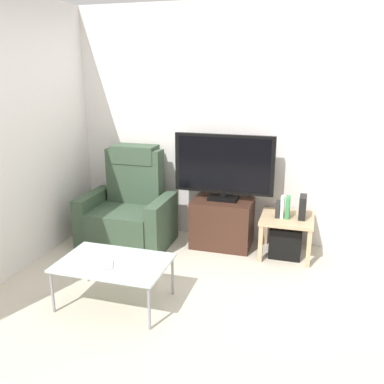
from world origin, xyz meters
The scene contains 14 objects.
ground_plane centered at (0.00, 0.00, 0.00)m, with size 6.40×6.40×0.00m, color beige.
wall_back centered at (0.00, 1.13, 1.30)m, with size 6.40×0.06×2.60m, color silver.
wall_side centered at (-1.88, 0.00, 1.30)m, with size 0.06×4.48×2.60m, color silver.
tv_stand centered at (-0.08, 0.84, 0.27)m, with size 0.65×0.46×0.53m.
television centered at (-0.08, 0.86, 0.91)m, with size 1.08×0.20×0.72m.
recliner_armchair centered at (-1.12, 0.65, 0.37)m, with size 0.98×0.78×1.08m.
side_table centered at (0.62, 0.78, 0.36)m, with size 0.54×0.54×0.43m.
subwoofer_box centered at (0.62, 0.78, 0.16)m, with size 0.33×0.33×0.33m, color black.
book_leftmost centered at (0.52, 0.76, 0.51)m, with size 0.05×0.13×0.16m, color #262626.
book_middle centered at (0.57, 0.76, 0.54)m, with size 0.04×0.10×0.22m, color white.
book_rightmost centered at (0.62, 0.76, 0.54)m, with size 0.04×0.14×0.22m, color #388C4C.
game_console centered at (0.77, 0.79, 0.55)m, with size 0.07×0.20×0.24m, color black.
coffee_table centered at (-0.68, -0.60, 0.36)m, with size 0.90×0.60×0.38m.
cell_phone centered at (-0.69, -0.67, 0.39)m, with size 0.07×0.15×0.01m, color #B7B7BC.
Camera 1 is at (0.82, -3.40, 1.91)m, focal length 38.77 mm.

